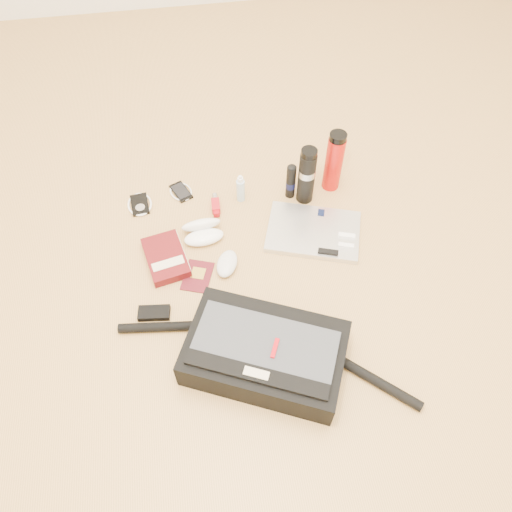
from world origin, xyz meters
name	(u,v)px	position (x,y,z in m)	size (l,w,h in m)	color
ground	(261,285)	(0.00, 0.00, 0.00)	(4.00, 4.00, 0.00)	tan
messenger_bag	(264,353)	(-0.04, -0.29, 0.06)	(0.91, 0.51, 0.14)	black
laptop	(314,232)	(0.24, 0.20, 0.01)	(0.41, 0.34, 0.03)	silver
book	(166,258)	(-0.33, 0.16, 0.02)	(0.18, 0.23, 0.04)	#4F0C0F
passport	(198,276)	(-0.22, 0.07, 0.00)	(0.14, 0.16, 0.01)	#4C0E16
mouse	(227,264)	(-0.11, 0.10, 0.02)	(0.11, 0.14, 0.04)	silver
sunglasses_case	(203,231)	(-0.18, 0.26, 0.03)	(0.16, 0.14, 0.09)	white
ipod	(140,204)	(-0.42, 0.45, 0.01)	(0.11, 0.12, 0.01)	black
phone	(181,192)	(-0.25, 0.50, 0.01)	(0.11, 0.12, 0.01)	black
inhaler	(216,205)	(-0.12, 0.39, 0.01)	(0.03, 0.11, 0.03)	#A3151D
spray_bottle	(241,189)	(-0.01, 0.42, 0.06)	(0.04, 0.04, 0.13)	#A7C8DF
aerosol_can	(291,181)	(0.19, 0.41, 0.08)	(0.04, 0.04, 0.16)	black
thermos_black	(307,175)	(0.24, 0.39, 0.13)	(0.08, 0.08, 0.25)	black
thermos_red	(334,162)	(0.36, 0.44, 0.13)	(0.09, 0.09, 0.27)	#B6120D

